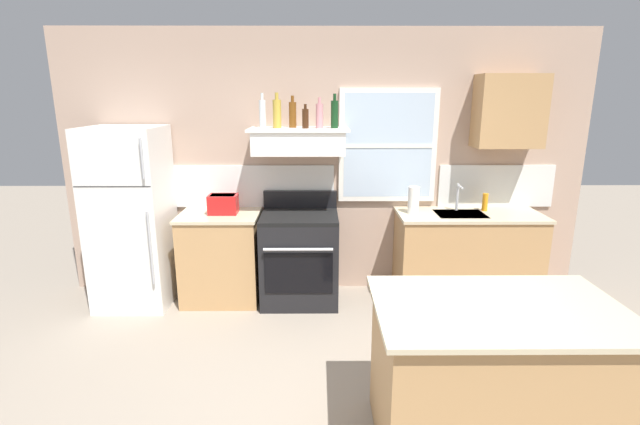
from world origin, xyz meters
TOP-DOWN VIEW (x-y plane):
  - ground_plane at (0.00, 0.00)m, footprint 16.00×16.00m
  - back_wall at (0.03, 2.23)m, footprint 5.40×0.11m
  - refrigerator at (-1.90, 1.84)m, footprint 0.70×0.72m
  - counter_left_of_stove at (-1.05, 1.90)m, footprint 0.79×0.63m
  - toaster at (-1.01, 1.91)m, footprint 0.30×0.20m
  - stove_range at (-0.25, 1.86)m, footprint 0.76×0.69m
  - range_hood_shelf at (-0.25, 1.96)m, footprint 0.96×0.52m
  - bottle_clear_tall at (-0.60, 2.02)m, footprint 0.06×0.06m
  - bottle_champagne_gold_foil at (-0.46, 1.96)m, footprint 0.08×0.08m
  - bottle_amber_wine at (-0.31, 2.02)m, footprint 0.07×0.07m
  - bottle_brown_stout at (-0.18, 1.92)m, footprint 0.06×0.06m
  - bottle_rose_pink at (-0.05, 1.91)m, footprint 0.07×0.07m
  - bottle_dark_green_wine at (0.09, 1.95)m, footprint 0.07×0.07m
  - counter_right_with_sink at (1.45, 1.90)m, footprint 1.43×0.63m
  - sink_faucet at (1.35, 2.00)m, footprint 0.03×0.17m
  - paper_towel_roll at (0.88, 1.90)m, footprint 0.11×0.11m
  - dish_soap_bottle at (1.63, 2.00)m, footprint 0.06×0.06m
  - kitchen_island at (0.95, -0.17)m, footprint 1.40×0.90m
  - upper_cabinet_right at (1.80, 2.04)m, footprint 0.64×0.32m

SIDE VIEW (x-z plane):
  - ground_plane at x=0.00m, z-range 0.00..0.00m
  - counter_left_of_stove at x=-1.05m, z-range 0.00..0.91m
  - counter_right_with_sink at x=1.45m, z-range 0.00..0.91m
  - kitchen_island at x=0.95m, z-range 0.00..0.91m
  - stove_range at x=-0.25m, z-range -0.08..1.01m
  - refrigerator at x=-1.90m, z-range 0.00..1.77m
  - dish_soap_bottle at x=1.63m, z-range 0.91..1.09m
  - toaster at x=-1.01m, z-range 0.91..1.10m
  - paper_towel_roll at x=0.88m, z-range 0.91..1.18m
  - sink_faucet at x=1.35m, z-range 0.94..1.22m
  - back_wall at x=0.03m, z-range 0.00..2.70m
  - range_hood_shelf at x=-0.25m, z-range 1.50..1.75m
  - bottle_brown_stout at x=-0.18m, z-range 1.73..1.95m
  - bottle_rose_pink at x=-0.05m, z-range 1.72..2.01m
  - bottle_amber_wine at x=-0.31m, z-range 1.72..2.02m
  - bottle_dark_green_wine at x=0.09m, z-range 1.72..2.04m
  - bottle_clear_tall at x=-0.60m, z-range 1.72..2.05m
  - bottle_champagne_gold_foil at x=-0.46m, z-range 1.72..2.05m
  - upper_cabinet_right at x=1.80m, z-range 1.55..2.25m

